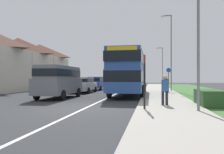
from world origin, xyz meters
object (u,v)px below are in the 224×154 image
at_px(double_decker_bus, 129,71).
at_px(street_lamp_far, 162,64).
at_px(bus_stop_sign, 145,78).
at_px(street_lamp_mid, 170,48).
at_px(parked_car_silver, 84,84).
at_px(cycle_route_sign, 169,79).
at_px(street_lamp_near, 196,25).
at_px(parked_van_grey, 59,79).
at_px(pedestrian_at_stop, 165,89).
at_px(parked_car_blue, 96,83).
at_px(pedestrian_walking_away, 166,83).

relative_size(double_decker_bus, street_lamp_far, 1.36).
xyz_separation_m(bus_stop_sign, street_lamp_mid, (2.38, 14.67, 3.21)).
bearing_deg(parked_car_silver, cycle_route_sign, 4.35).
bearing_deg(street_lamp_near, street_lamp_mid, 89.34).
relative_size(double_decker_bus, cycle_route_sign, 3.88).
relative_size(parked_van_grey, pedestrian_at_stop, 3.12).
xyz_separation_m(parked_car_silver, street_lamp_mid, (8.90, 2.92, 3.87)).
relative_size(double_decker_bus, parked_van_grey, 1.88).
bearing_deg(double_decker_bus, parked_car_blue, 122.01).
xyz_separation_m(pedestrian_walking_away, street_lamp_far, (0.52, 19.84, 3.15)).
distance_m(pedestrian_walking_away, street_lamp_mid, 4.47).
distance_m(double_decker_bus, parked_car_blue, 9.34).
xyz_separation_m(pedestrian_at_stop, pedestrian_walking_away, (0.79, 10.76, 0.00)).
bearing_deg(street_lamp_far, street_lamp_mid, -89.79).
relative_size(bus_stop_sign, street_lamp_mid, 0.31).
bearing_deg(parked_van_grey, double_decker_bus, 35.21).
bearing_deg(street_lamp_far, parked_car_silver, -113.39).
distance_m(double_decker_bus, pedestrian_walking_away, 4.83).
relative_size(pedestrian_at_stop, bus_stop_sign, 0.64).
relative_size(parked_car_silver, street_lamp_far, 0.62).
relative_size(pedestrian_walking_away, bus_stop_sign, 0.64).
distance_m(double_decker_bus, street_lamp_far, 23.48).
bearing_deg(bus_stop_sign, double_decker_bus, 99.95).
bearing_deg(street_lamp_near, double_decker_bus, 112.40).
relative_size(parked_car_silver, cycle_route_sign, 1.75).
xyz_separation_m(cycle_route_sign, street_lamp_mid, (0.36, 2.27, 3.33)).
distance_m(pedestrian_at_stop, cycle_route_sign, 10.86).
distance_m(parked_car_blue, street_lamp_mid, 9.95).
distance_m(parked_car_silver, street_lamp_far, 22.51).
height_order(pedestrian_walking_away, cycle_route_sign, cycle_route_sign).
relative_size(cycle_route_sign, street_lamp_mid, 0.30).
relative_size(double_decker_bus, pedestrian_at_stop, 5.85).
distance_m(bus_stop_sign, cycle_route_sign, 12.56).
bearing_deg(pedestrian_walking_away, cycle_route_sign, 11.16).
relative_size(bus_stop_sign, street_lamp_far, 0.36).
xyz_separation_m(parked_van_grey, pedestrian_at_stop, (7.56, -4.02, -0.44)).
distance_m(pedestrian_at_stop, bus_stop_sign, 1.96).
bearing_deg(cycle_route_sign, street_lamp_far, 89.14).
bearing_deg(pedestrian_walking_away, street_lamp_far, 88.49).
xyz_separation_m(parked_car_silver, street_lamp_near, (8.73, -11.86, 2.98)).
distance_m(pedestrian_walking_away, bus_stop_sign, 12.49).
bearing_deg(pedestrian_at_stop, parked_van_grey, 151.97).
relative_size(parked_car_blue, pedestrian_at_stop, 2.40).
bearing_deg(parked_car_silver, double_decker_bus, -28.05).
bearing_deg(parked_van_grey, parked_car_silver, 89.70).
xyz_separation_m(parked_van_grey, street_lamp_far, (8.87, 26.57, 2.71)).
bearing_deg(bus_stop_sign, parked_van_grey, 139.42).
xyz_separation_m(parked_car_silver, pedestrian_at_stop, (7.53, -10.15, 0.09)).
bearing_deg(bus_stop_sign, parked_car_silver, 119.07).
xyz_separation_m(street_lamp_near, street_lamp_mid, (0.17, 14.78, 0.89)).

